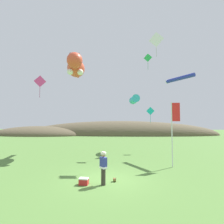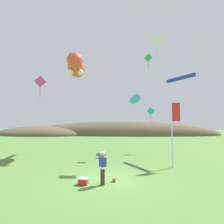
% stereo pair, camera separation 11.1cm
% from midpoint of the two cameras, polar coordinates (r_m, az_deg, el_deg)
% --- Properties ---
extents(ground_plane, '(120.00, 120.00, 0.00)m').
position_cam_midpoint_polar(ground_plane, '(10.93, -1.72, -21.34)').
color(ground_plane, '#517A38').
extents(distant_hill_ridge, '(55.14, 12.10, 6.82)m').
position_cam_midpoint_polar(distant_hill_ridge, '(43.53, -3.54, -7.45)').
color(distant_hill_ridge, brown).
rests_on(distant_hill_ridge, ground).
extents(festival_attendant, '(0.47, 0.49, 1.77)m').
position_cam_midpoint_polar(festival_attendant, '(9.92, -3.18, -17.51)').
color(festival_attendant, '#332D28').
rests_on(festival_attendant, ground).
extents(kite_spool, '(0.15, 0.24, 0.24)m').
position_cam_midpoint_polar(kite_spool, '(10.63, 0.52, -21.20)').
color(kite_spool, olive).
rests_on(kite_spool, ground).
extents(picnic_cooler, '(0.52, 0.37, 0.36)m').
position_cam_midpoint_polar(picnic_cooler, '(10.30, -9.54, -21.42)').
color(picnic_cooler, red).
rests_on(picnic_cooler, ground).
extents(festival_banner_pole, '(0.66, 0.08, 4.87)m').
position_cam_midpoint_polar(festival_banner_pole, '(13.95, 19.29, -3.83)').
color(festival_banner_pole, silver).
rests_on(festival_banner_pole, ground).
extents(kite_giant_cat, '(2.45, 6.27, 1.93)m').
position_cam_midpoint_polar(kite_giant_cat, '(18.89, -11.91, 14.05)').
color(kite_giant_cat, '#E04C33').
extents(kite_fish_windsock, '(1.19, 3.30, 1.00)m').
position_cam_midpoint_polar(kite_fish_windsock, '(20.54, 6.94, 3.94)').
color(kite_fish_windsock, '#33B2CC').
extents(kite_tube_streamer, '(2.05, 2.86, 0.44)m').
position_cam_midpoint_polar(kite_tube_streamer, '(18.10, 20.94, 10.19)').
color(kite_tube_streamer, '#2633A5').
extents(kite_diamond_pink, '(0.93, 0.40, 1.90)m').
position_cam_midpoint_polar(kite_diamond_pink, '(16.38, -22.64, 9.16)').
color(kite_diamond_pink, '#E53F8C').
extents(kite_diamond_teal, '(0.90, 0.25, 1.82)m').
position_cam_midpoint_polar(kite_diamond_teal, '(20.18, 12.26, 0.25)').
color(kite_diamond_teal, '#19BFBF').
extents(kite_diamond_green, '(0.89, 0.30, 1.83)m').
position_cam_midpoint_polar(kite_diamond_green, '(20.46, 11.47, 16.90)').
color(kite_diamond_green, green).
extents(kite_diamond_white, '(1.27, 0.52, 2.27)m').
position_cam_midpoint_polar(kite_diamond_white, '(17.44, 14.05, 21.92)').
color(kite_diamond_white, white).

